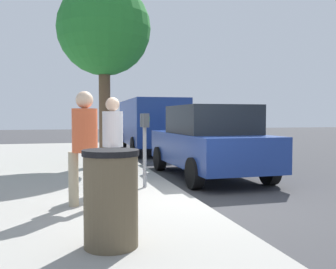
# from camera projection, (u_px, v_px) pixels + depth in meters

# --- Properties ---
(ground_plane) EXTENTS (80.00, 80.00, 0.00)m
(ground_plane) POSITION_uv_depth(u_px,v_px,m) (194.00, 206.00, 6.37)
(ground_plane) COLOR #38383A
(ground_plane) RESTS_ON ground
(sidewalk_slab) EXTENTS (28.00, 6.00, 0.15)m
(sidewalk_slab) POSITION_uv_depth(u_px,v_px,m) (1.00, 213.00, 5.58)
(sidewalk_slab) COLOR gray
(sidewalk_slab) RESTS_ON ground_plane
(parking_meter) EXTENTS (0.36, 0.12, 1.41)m
(parking_meter) POSITION_uv_depth(u_px,v_px,m) (145.00, 134.00, 7.20)
(parking_meter) COLOR gray
(parking_meter) RESTS_ON sidewalk_slab
(pedestrian_at_meter) EXTENTS (0.52, 0.37, 1.70)m
(pedestrian_at_meter) POSITION_uv_depth(u_px,v_px,m) (113.00, 137.00, 6.84)
(pedestrian_at_meter) COLOR #47474C
(pedestrian_at_meter) RESTS_ON sidewalk_slab
(pedestrian_bystander) EXTENTS (0.38, 0.49, 1.73)m
(pedestrian_bystander) POSITION_uv_depth(u_px,v_px,m) (85.00, 139.00, 5.64)
(pedestrian_bystander) COLOR tan
(pedestrian_bystander) RESTS_ON sidewalk_slab
(parked_sedan_near) EXTENTS (4.42, 2.01, 1.77)m
(parked_sedan_near) POSITION_uv_depth(u_px,v_px,m) (209.00, 141.00, 9.37)
(parked_sedan_near) COLOR navy
(parked_sedan_near) RESTS_ON ground_plane
(parked_van_far) EXTENTS (5.25, 2.22, 2.18)m
(parked_van_far) POSITION_uv_depth(u_px,v_px,m) (151.00, 123.00, 15.74)
(parked_van_far) COLOR navy
(parked_van_far) RESTS_ON ground_plane
(street_tree) EXTENTS (2.59, 2.59, 5.09)m
(street_tree) POSITION_uv_depth(u_px,v_px,m) (104.00, 30.00, 10.53)
(street_tree) COLOR brown
(street_tree) RESTS_ON sidewalk_slab
(trash_bin) EXTENTS (0.59, 0.59, 1.01)m
(trash_bin) POSITION_uv_depth(u_px,v_px,m) (111.00, 198.00, 3.92)
(trash_bin) COLOR brown
(trash_bin) RESTS_ON sidewalk_slab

